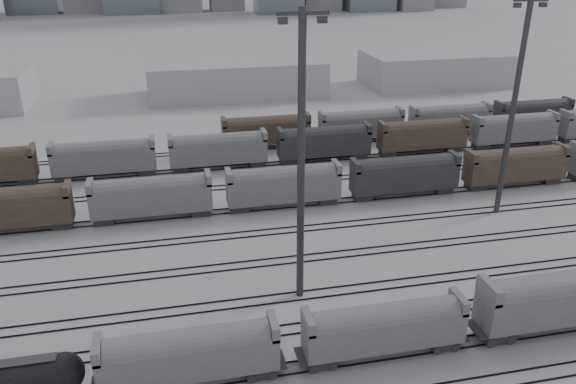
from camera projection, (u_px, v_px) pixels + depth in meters
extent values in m
plane|color=silver|center=(268.00, 381.00, 44.78)|extent=(900.00, 900.00, 0.00)
cube|color=black|center=(268.00, 378.00, 45.00)|extent=(220.00, 0.07, 0.16)
cube|color=black|center=(265.00, 366.00, 46.29)|extent=(220.00, 0.07, 0.16)
cube|color=black|center=(258.00, 339.00, 49.48)|extent=(220.00, 0.07, 0.16)
cube|color=black|center=(255.00, 329.00, 50.77)|extent=(220.00, 0.07, 0.16)
cube|color=black|center=(249.00, 306.00, 53.96)|extent=(220.00, 0.07, 0.16)
cube|color=black|center=(247.00, 298.00, 55.24)|extent=(220.00, 0.07, 0.16)
cube|color=black|center=(239.00, 269.00, 60.23)|extent=(220.00, 0.07, 0.16)
cube|color=black|center=(237.00, 262.00, 61.51)|extent=(220.00, 0.07, 0.16)
cube|color=black|center=(231.00, 239.00, 66.49)|extent=(220.00, 0.07, 0.16)
cube|color=black|center=(230.00, 233.00, 67.78)|extent=(220.00, 0.07, 0.16)
cube|color=black|center=(225.00, 214.00, 72.76)|extent=(220.00, 0.07, 0.16)
cube|color=black|center=(223.00, 209.00, 74.05)|extent=(220.00, 0.07, 0.16)
cube|color=black|center=(218.00, 190.00, 79.92)|extent=(220.00, 0.07, 0.16)
cube|color=black|center=(217.00, 186.00, 81.21)|extent=(220.00, 0.07, 0.16)
cube|color=black|center=(213.00, 170.00, 87.09)|extent=(220.00, 0.07, 0.16)
cube|color=black|center=(212.00, 167.00, 88.37)|extent=(220.00, 0.07, 0.16)
cube|color=black|center=(209.00, 153.00, 94.25)|extent=(220.00, 0.07, 0.16)
cube|color=black|center=(208.00, 150.00, 95.53)|extent=(220.00, 0.07, 0.16)
sphere|color=black|center=(64.00, 373.00, 41.58)|extent=(3.08, 3.08, 3.08)
cube|color=#262629|center=(260.00, 368.00, 45.38)|extent=(2.39, 1.93, 0.64)
cube|color=slate|center=(190.00, 357.00, 43.44)|extent=(13.81, 2.76, 2.95)
cylinder|color=slate|center=(188.00, 345.00, 43.00)|extent=(12.52, 2.67, 2.67)
cube|color=slate|center=(97.00, 350.00, 41.41)|extent=(0.64, 2.76, 1.29)
cube|color=slate|center=(273.00, 326.00, 44.00)|extent=(0.64, 2.76, 1.29)
cone|color=#262629|center=(191.00, 375.00, 44.16)|extent=(2.21, 2.21, 0.83)
cube|color=#262629|center=(320.00, 359.00, 46.37)|extent=(2.36, 1.91, 0.64)
cube|color=#262629|center=(442.00, 341.00, 48.49)|extent=(2.36, 1.91, 0.64)
cube|color=slate|center=(384.00, 330.00, 46.58)|extent=(13.63, 2.73, 2.91)
cylinder|color=slate|center=(385.00, 319.00, 46.14)|extent=(12.36, 2.63, 2.63)
cube|color=slate|center=(308.00, 322.00, 44.57)|extent=(0.64, 2.73, 1.27)
cube|color=slate|center=(459.00, 302.00, 47.13)|extent=(0.64, 2.73, 1.27)
cone|color=#262629|center=(383.00, 347.00, 47.29)|extent=(2.18, 2.18, 0.82)
cube|color=#262629|center=(495.00, 333.00, 49.45)|extent=(2.75, 2.22, 0.74)
cube|color=slate|center=(564.00, 300.00, 49.70)|extent=(15.89, 3.18, 3.39)
cylinder|color=slate|center=(567.00, 288.00, 49.19)|extent=(14.41, 3.07, 3.07)
cube|color=slate|center=(490.00, 290.00, 47.36)|extent=(0.74, 3.18, 1.48)
cone|color=#262629|center=(560.00, 319.00, 50.53)|extent=(2.54, 2.54, 0.95)
cylinder|color=#333335|center=(301.00, 166.00, 50.39)|extent=(0.70, 0.70, 27.47)
cube|color=#333335|center=(303.00, 13.00, 45.11)|extent=(4.40, 0.33, 0.33)
cube|color=#333335|center=(283.00, 21.00, 45.01)|extent=(0.77, 0.55, 0.55)
cube|color=#333335|center=(322.00, 20.00, 45.66)|extent=(0.77, 0.55, 0.55)
cylinder|color=#333335|center=(513.00, 112.00, 68.03)|extent=(0.69, 0.69, 26.91)
cube|color=#333335|center=(531.00, 0.00, 62.86)|extent=(4.31, 0.32, 0.32)
cube|color=#333335|center=(517.00, 5.00, 62.76)|extent=(0.75, 0.54, 0.54)
cube|color=#333335|center=(543.00, 5.00, 63.39)|extent=(0.75, 0.54, 0.54)
cube|color=brown|center=(7.00, 211.00, 67.24)|extent=(15.00, 3.00, 5.60)
cube|color=slate|center=(152.00, 198.00, 70.56)|extent=(15.00, 3.00, 5.60)
cube|color=slate|center=(284.00, 187.00, 73.88)|extent=(15.00, 3.00, 5.60)
cube|color=#262629|center=(404.00, 177.00, 77.19)|extent=(15.00, 3.00, 5.60)
cube|color=brown|center=(515.00, 167.00, 80.51)|extent=(15.00, 3.00, 5.60)
cube|color=slate|center=(104.00, 159.00, 83.52)|extent=(15.00, 3.00, 5.60)
cube|color=slate|center=(218.00, 151.00, 86.84)|extent=(15.00, 3.00, 5.60)
cube|color=#262629|center=(324.00, 144.00, 90.15)|extent=(15.00, 3.00, 5.60)
cube|color=brown|center=(422.00, 137.00, 93.47)|extent=(15.00, 3.00, 5.60)
cube|color=slate|center=(514.00, 130.00, 96.79)|extent=(15.00, 3.00, 5.60)
cube|color=brown|center=(266.00, 132.00, 95.75)|extent=(15.00, 3.00, 5.60)
cube|color=slate|center=(361.00, 126.00, 99.07)|extent=(15.00, 3.00, 5.60)
cube|color=slate|center=(449.00, 120.00, 102.39)|extent=(15.00, 3.00, 5.60)
cube|color=#262629|center=(532.00, 115.00, 105.71)|extent=(15.00, 3.00, 5.60)
cube|color=#B0B0B3|center=(236.00, 78.00, 130.19)|extent=(40.00, 18.00, 8.00)
cube|color=#B0B0B3|center=(435.00, 69.00, 139.95)|extent=(35.00, 18.00, 8.00)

